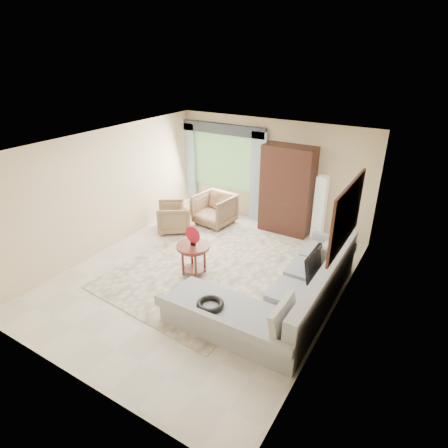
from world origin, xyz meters
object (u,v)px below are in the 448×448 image
Objects in this scene: tv_screen at (314,264)px; armchair_right at (215,210)px; coffee_table at (194,259)px; potted_plant at (195,205)px; floor_lamp at (320,208)px; sectional_sofa at (286,297)px; armoire at (287,190)px; armchair_left at (174,217)px.

tv_screen is 3.62m from armchair_right.
potted_plant is (-1.69, 2.45, -0.08)m from coffee_table.
potted_plant is at bearing 124.57° from coffee_table.
floor_lamp is at bearing 21.79° from armchair_right.
potted_plant is (-3.67, 2.58, -0.02)m from sectional_sofa.
potted_plant is at bearing -172.47° from armoire.
floor_lamp reaches higher than potted_plant.
armoire is (1.65, 0.59, 0.65)m from armchair_right.
coffee_table is 2.07m from armchair_left.
armchair_left reaches higher than coffee_table.
tv_screen reaches higher than sectional_sofa.
armchair_left is at bearing 138.84° from coffee_table.
sectional_sofa is 4.43× the size of armchair_left.
armoire reaches higher than tv_screen.
tv_screen is 3.93m from armchair_left.
potted_plant is 3.30m from floor_lamp.
armchair_left is 0.37× the size of armoire.
armoire reaches higher than armchair_right.
floor_lamp is at bearing 79.60° from armchair_left.
tv_screen is 1.13× the size of coffee_table.
coffee_table reaches higher than potted_plant.
sectional_sofa is 5.29× the size of coffee_table.
tv_screen is at bearing 64.31° from sectional_sofa.
floor_lamp is at bearing 4.29° from armoire.
sectional_sofa is at bearing -3.52° from coffee_table.
sectional_sofa is 4.68× the size of tv_screen.
floor_lamp is (2.45, 0.65, 0.35)m from armchair_right.
potted_plant is at bearing 152.83° from tv_screen.
armchair_left is at bearing -83.15° from potted_plant.
armchair_left is at bearing -121.30° from armchair_right.
potted_plant is at bearing 151.08° from armchair_left.
armchair_right is at bearing 150.90° from tv_screen.
armoire reaches higher than floor_lamp.
floor_lamp is (0.80, 0.06, -0.30)m from armoire.
tv_screen is at bearing -22.09° from armchair_right.
coffee_table is 2.37m from armchair_right.
tv_screen reaches higher than armchair_left.
tv_screen is 0.84× the size of armchair_right.
armchair_right is at bearing 141.34° from sectional_sofa.
potted_plant is at bearing -173.26° from floor_lamp.
sectional_sofa is at bearing -31.65° from armchair_right.
floor_lamp is (1.55, 2.84, 0.41)m from coffee_table.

